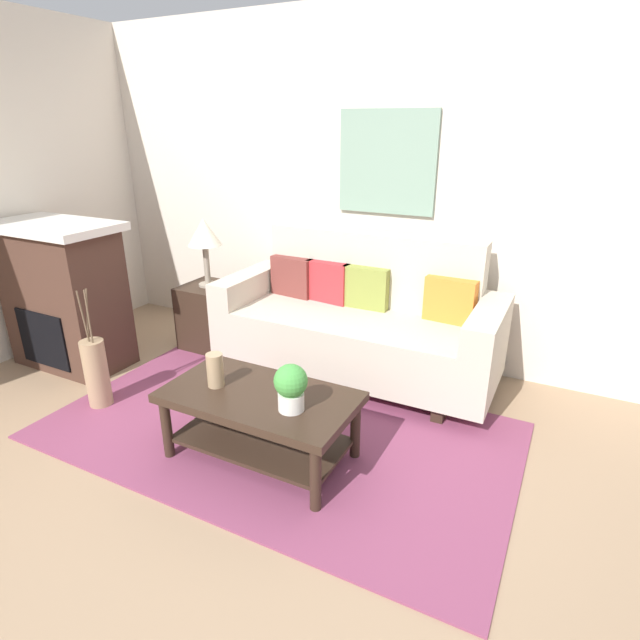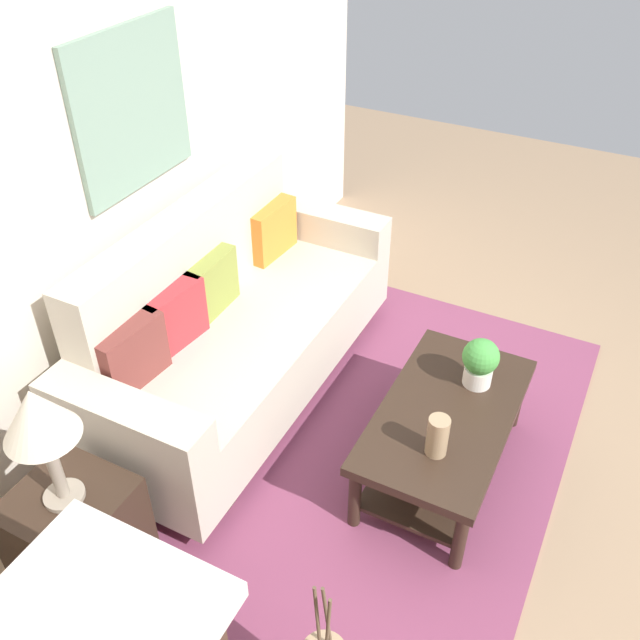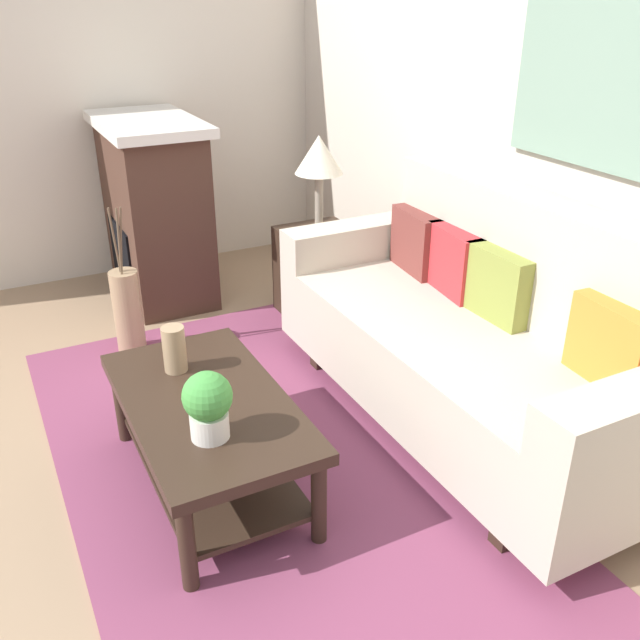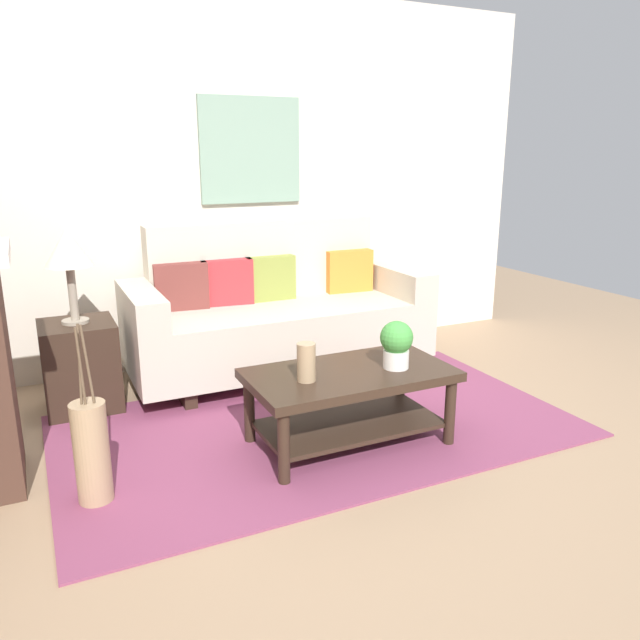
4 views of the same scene
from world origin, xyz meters
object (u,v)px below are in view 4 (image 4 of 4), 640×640
(side_table, at_px, (80,366))
(framed_painting, at_px, (251,150))
(throw_pillow_maroon, at_px, (181,286))
(potted_plant_tabletop, at_px, (396,343))
(coffee_table, at_px, (349,391))
(tabletop_vase, at_px, (306,362))
(throw_pillow_olive, at_px, (270,278))
(throw_pillow_orange, at_px, (349,271))
(table_lamp, at_px, (68,252))
(floor_vase, at_px, (92,454))
(couch, at_px, (277,315))
(throw_pillow_crimson, at_px, (227,282))

(side_table, relative_size, framed_painting, 0.73)
(throw_pillow_maroon, height_order, potted_plant_tabletop, throw_pillow_maroon)
(coffee_table, height_order, tabletop_vase, tabletop_vase)
(throw_pillow_olive, distance_m, potted_plant_tabletop, 1.45)
(throw_pillow_orange, bearing_deg, throw_pillow_olive, 180.00)
(potted_plant_tabletop, height_order, table_lamp, table_lamp)
(throw_pillow_maroon, distance_m, tabletop_vase, 1.45)
(coffee_table, bearing_deg, floor_vase, -179.28)
(couch, bearing_deg, side_table, -176.18)
(side_table, bearing_deg, coffee_table, -42.16)
(throw_pillow_maroon, height_order, coffee_table, throw_pillow_maroon)
(throw_pillow_orange, relative_size, tabletop_vase, 1.79)
(throw_pillow_olive, bearing_deg, floor_vase, -135.43)
(throw_pillow_maroon, distance_m, potted_plant_tabletop, 1.66)
(throw_pillow_olive, height_order, floor_vase, throw_pillow_olive)
(throw_pillow_orange, xyz_separation_m, side_table, (-2.00, -0.22, -0.40))
(potted_plant_tabletop, bearing_deg, throw_pillow_olive, 96.85)
(side_table, distance_m, floor_vase, 1.17)
(potted_plant_tabletop, distance_m, framed_painting, 2.05)
(tabletop_vase, height_order, framed_painting, framed_painting)
(framed_painting, bearing_deg, throw_pillow_crimson, -133.52)
(potted_plant_tabletop, height_order, floor_vase, potted_plant_tabletop)
(floor_vase, bearing_deg, throw_pillow_maroon, 61.24)
(throw_pillow_crimson, xyz_separation_m, floor_vase, (-1.09, -1.39, -0.43))
(throw_pillow_olive, xyz_separation_m, coffee_table, (-0.08, -1.37, -0.37))
(table_lamp, bearing_deg, throw_pillow_crimson, 11.91)
(throw_pillow_olive, xyz_separation_m, side_table, (-1.35, -0.22, -0.40))
(throw_pillow_crimson, xyz_separation_m, coffee_table, (0.25, -1.37, -0.37))
(coffee_table, bearing_deg, throw_pillow_orange, 62.22)
(framed_painting, bearing_deg, tabletop_vase, -101.27)
(couch, xyz_separation_m, throw_pillow_orange, (0.65, 0.13, 0.25))
(throw_pillow_orange, bearing_deg, floor_vase, -145.98)
(throw_pillow_maroon, bearing_deg, floor_vase, -118.76)
(throw_pillow_maroon, xyz_separation_m, framed_painting, (0.65, 0.34, 0.90))
(tabletop_vase, relative_size, floor_vase, 0.41)
(throw_pillow_olive, height_order, potted_plant_tabletop, throw_pillow_olive)
(potted_plant_tabletop, xyz_separation_m, table_lamp, (-1.53, 1.22, 0.42))
(throw_pillow_olive, xyz_separation_m, framed_painting, (0.00, 0.34, 0.90))
(potted_plant_tabletop, bearing_deg, throw_pillow_crimson, 109.05)
(throw_pillow_orange, height_order, floor_vase, throw_pillow_orange)
(throw_pillow_maroon, relative_size, tabletop_vase, 1.79)
(couch, xyz_separation_m, side_table, (-1.35, -0.09, -0.15))
(throw_pillow_crimson, height_order, table_lamp, table_lamp)
(throw_pillow_olive, distance_m, side_table, 1.43)
(side_table, distance_m, table_lamp, 0.71)
(potted_plant_tabletop, height_order, side_table, potted_plant_tabletop)
(framed_painting, bearing_deg, throw_pillow_orange, -27.77)
(side_table, bearing_deg, throw_pillow_olive, 9.11)
(throw_pillow_maroon, height_order, framed_painting, framed_painting)
(side_table, bearing_deg, tabletop_vase, -49.93)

